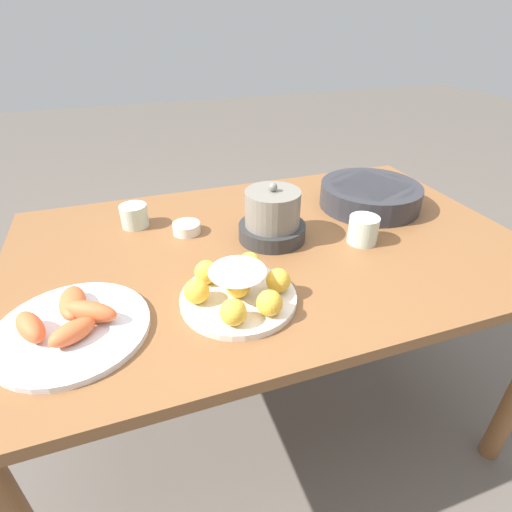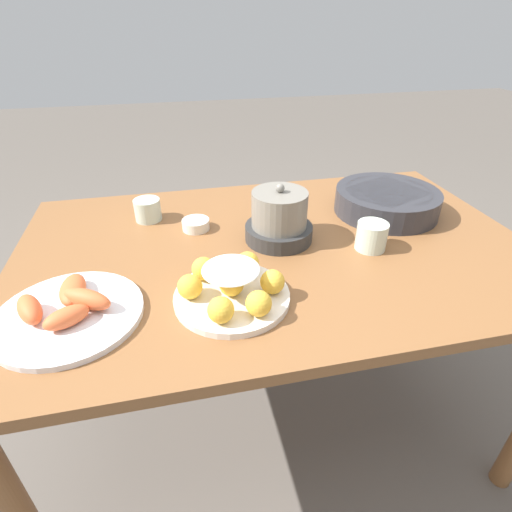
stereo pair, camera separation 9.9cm
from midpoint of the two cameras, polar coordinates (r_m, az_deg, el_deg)
name	(u,v)px [view 2 (the right image)]	position (r m, az deg, el deg)	size (l,w,h in m)	color
ground_plane	(270,412)	(1.62, 3.96, -21.41)	(12.00, 12.00, 0.00)	#5B544C
dining_table	(275,272)	(1.17, 5.10, -2.32)	(1.42, 0.90, 0.73)	brown
cake_plate	(232,288)	(0.89, -0.29, -4.70)	(0.26, 0.26, 0.09)	silver
serving_bowl	(387,200)	(1.37, 20.20, 7.41)	(0.33, 0.33, 0.08)	#2D2D33
sauce_bowl	(196,224)	(1.20, -6.27, 4.49)	(0.08, 0.08, 0.03)	silver
seafood_platter	(67,310)	(0.93, -22.61, -7.28)	(0.31, 0.31, 0.06)	silver
cup_near	(372,236)	(1.14, 18.60, 2.64)	(0.08, 0.08, 0.08)	beige
cup_far	(148,210)	(1.27, -13.08, 6.39)	(0.08, 0.08, 0.07)	beige
warming_pot	(279,219)	(1.12, 5.87, 5.26)	(0.19, 0.19, 0.17)	#2D2D2D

